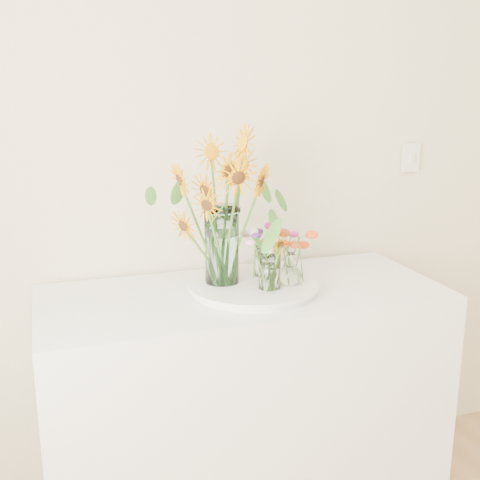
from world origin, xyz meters
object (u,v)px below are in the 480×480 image
at_px(counter, 244,407).
at_px(tray, 253,287).
at_px(small_vase_c, 264,261).
at_px(small_vase_b, 290,269).
at_px(small_vase_a, 270,272).
at_px(mason_jar, 222,245).

bearing_deg(counter, tray, -14.51).
bearing_deg(small_vase_c, small_vase_b, -65.22).
bearing_deg(counter, small_vase_c, 31.45).
height_order(counter, tray, tray).
distance_m(small_vase_a, small_vase_b, 0.09).
distance_m(tray, small_vase_c, 0.12).
bearing_deg(small_vase_a, small_vase_b, 15.83).
distance_m(counter, small_vase_a, 0.55).
bearing_deg(mason_jar, small_vase_a, -41.19).
bearing_deg(small_vase_a, tray, 114.11).
xyz_separation_m(small_vase_b, small_vase_c, (-0.05, 0.12, 0.00)).
relative_size(counter, small_vase_a, 11.08).
distance_m(small_vase_a, small_vase_c, 0.14).
height_order(counter, small_vase_c, small_vase_c).
relative_size(counter, small_vase_b, 12.02).
relative_size(counter, small_vase_c, 11.70).
height_order(small_vase_a, small_vase_c, small_vase_a).
xyz_separation_m(tray, small_vase_c, (0.07, 0.07, 0.07)).
height_order(mason_jar, small_vase_b, mason_jar).
bearing_deg(small_vase_b, small_vase_c, 114.78).
xyz_separation_m(counter, mason_jar, (-0.07, 0.04, 0.61)).
bearing_deg(small_vase_b, counter, 159.51).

